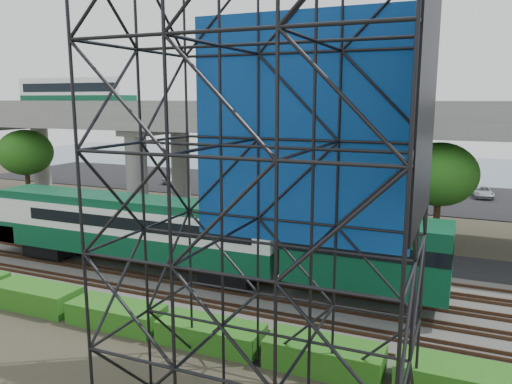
% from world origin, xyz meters
% --- Properties ---
extents(ground, '(140.00, 140.00, 0.00)m').
position_xyz_m(ground, '(0.00, 0.00, 0.00)').
color(ground, '#474233').
rests_on(ground, ground).
extents(ballast_bed, '(90.00, 12.00, 0.20)m').
position_xyz_m(ballast_bed, '(0.00, 2.00, 0.10)').
color(ballast_bed, slate).
rests_on(ballast_bed, ground).
extents(service_road, '(90.00, 5.00, 0.08)m').
position_xyz_m(service_road, '(0.00, 10.50, 0.04)').
color(service_road, black).
rests_on(service_road, ground).
extents(parking_lot, '(90.00, 18.00, 0.08)m').
position_xyz_m(parking_lot, '(0.00, 34.00, 0.04)').
color(parking_lot, black).
rests_on(parking_lot, ground).
extents(harbor_water, '(140.00, 40.00, 0.03)m').
position_xyz_m(harbor_water, '(0.00, 56.00, 0.01)').
color(harbor_water, '#496378').
rests_on(harbor_water, ground).
extents(rail_tracks, '(90.00, 9.52, 0.16)m').
position_xyz_m(rail_tracks, '(0.00, 2.00, 0.28)').
color(rail_tracks, '#472D1E').
rests_on(rail_tracks, ballast_bed).
extents(commuter_train, '(29.30, 3.06, 4.30)m').
position_xyz_m(commuter_train, '(-0.56, 2.00, 2.88)').
color(commuter_train, black).
rests_on(commuter_train, rail_tracks).
extents(overpass, '(80.00, 12.00, 12.40)m').
position_xyz_m(overpass, '(-1.40, 16.00, 8.21)').
color(overpass, '#9E9B93').
rests_on(overpass, ground).
extents(scaffold_tower, '(9.36, 6.36, 15.00)m').
position_xyz_m(scaffold_tower, '(10.00, -7.98, 7.47)').
color(scaffold_tower, black).
rests_on(scaffold_tower, ground).
extents(hedge_strip, '(34.60, 1.80, 1.20)m').
position_xyz_m(hedge_strip, '(1.01, -4.30, 0.56)').
color(hedge_strip, '#215D15').
rests_on(hedge_strip, ground).
extents(trees, '(40.94, 16.94, 7.69)m').
position_xyz_m(trees, '(-4.67, 16.17, 5.57)').
color(trees, '#382314').
rests_on(trees, ground).
extents(suv, '(5.11, 2.92, 1.34)m').
position_xyz_m(suv, '(-7.15, 11.19, 0.75)').
color(suv, black).
rests_on(suv, service_road).
extents(parked_cars, '(37.64, 9.49, 1.31)m').
position_xyz_m(parked_cars, '(-0.14, 33.51, 0.69)').
color(parked_cars, '#BEBEBE').
rests_on(parked_cars, parking_lot).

